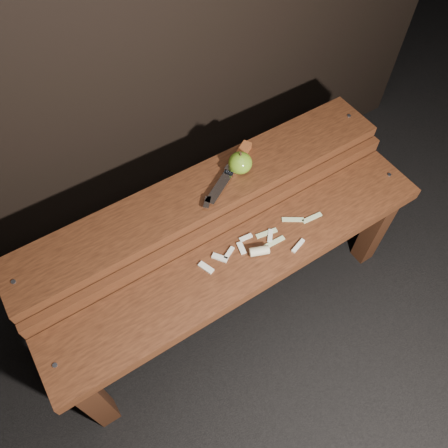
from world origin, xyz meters
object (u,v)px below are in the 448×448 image
bench_rear_tier (205,206)px  apple (240,163)px  knife (235,164)px  bench_front_tier (246,271)px

bench_rear_tier → apple: size_ratio=15.84×
bench_rear_tier → knife: (0.12, 0.03, 0.10)m
bench_front_tier → knife: 0.32m
bench_rear_tier → apple: (0.13, 0.00, 0.12)m
bench_front_tier → bench_rear_tier: bench_rear_tier is taller
bench_front_tier → knife: knife is taller
bench_rear_tier → apple: bearing=1.9°
knife → bench_rear_tier: bearing=-168.3°
bench_front_tier → bench_rear_tier: (0.00, 0.23, 0.06)m
bench_front_tier → apple: bearing=61.1°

